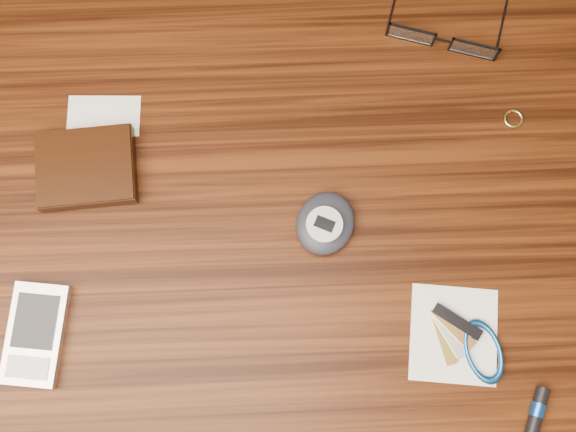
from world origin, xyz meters
name	(u,v)px	position (x,y,z in m)	size (l,w,h in m)	color
ground	(251,291)	(0.00, 0.00, 0.00)	(3.80, 3.80, 0.00)	#472814
desk	(224,227)	(0.00, 0.00, 0.65)	(1.00, 0.70, 0.75)	#381909
wallet_and_card	(87,167)	(-0.13, 0.04, 0.76)	(0.11, 0.13, 0.02)	black
eyeglasses	(444,36)	(0.25, 0.18, 0.76)	(0.15, 0.15, 0.03)	black
gold_ring	(513,119)	(0.32, 0.08, 0.75)	(0.02, 0.02, 0.00)	#D5C36A
pda_phone	(36,334)	(-0.18, -0.12, 0.76)	(0.07, 0.11, 0.02)	#B7B6BB
pedometer	(325,223)	(0.11, -0.02, 0.76)	(0.08, 0.08, 0.03)	#1F202A
notepad_keys	(469,343)	(0.25, -0.15, 0.75)	(0.11, 0.10, 0.01)	white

